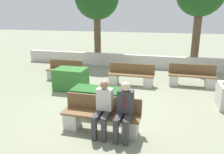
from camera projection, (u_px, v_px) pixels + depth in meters
The scene contains 10 objects.
ground_plane at pixel (105, 108), 6.92m from camera, with size 60.00×60.00×0.00m, color gray.
perimeter_wall at pixel (135, 61), 12.20m from camera, with size 13.22×0.30×0.69m.
bench_front at pixel (101, 118), 5.53m from camera, with size 2.00×0.48×0.87m.
bench_left_side at pixel (64, 73), 9.87m from camera, with size 1.61×0.49×0.87m.
bench_right_side at pixel (192, 78), 9.00m from camera, with size 1.88×0.49×0.87m.
bench_back at pixel (131, 77), 9.13m from camera, with size 1.92×0.49×0.87m.
person_seated_man at pixel (124, 108), 5.13m from camera, with size 0.38×0.64×1.36m.
person_seated_woman at pixel (103, 106), 5.26m from camera, with size 0.38×0.64×1.35m.
hedge_block_near_left at pixel (97, 100), 6.56m from camera, with size 1.46×0.70×0.75m.
hedge_block_mid_left at pixel (71, 79), 8.54m from camera, with size 1.21×0.86×0.85m.
Camera 1 is at (1.87, -6.10, 2.88)m, focal length 35.00 mm.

